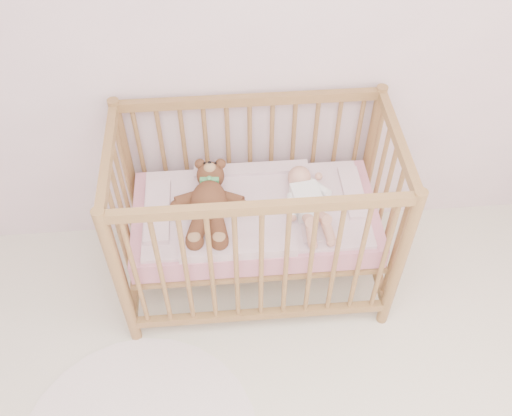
{
  "coord_description": "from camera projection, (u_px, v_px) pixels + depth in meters",
  "views": [
    {
      "loc": [
        -0.12,
        -0.27,
        2.68
      ],
      "look_at": [
        0.02,
        1.55,
        0.62
      ],
      "focal_mm": 40.0,
      "sensor_mm": 36.0,
      "label": 1
    }
  ],
  "objects": [
    {
      "name": "mattress",
      "position": [
        255.0,
        218.0,
        2.89
      ],
      "size": [
        1.22,
        0.62,
        0.13
      ],
      "primitive_type": "cube",
      "color": "pink",
      "rests_on": "crib"
    },
    {
      "name": "teddy_bear",
      "position": [
        209.0,
        203.0,
        2.74
      ],
      "size": [
        0.43,
        0.58,
        0.16
      ],
      "primitive_type": null,
      "rotation": [
        0.0,
        0.0,
        -0.07
      ],
      "color": "brown",
      "rests_on": "blanket"
    },
    {
      "name": "blanket",
      "position": [
        255.0,
        208.0,
        2.83
      ],
      "size": [
        1.1,
        0.58,
        0.06
      ],
      "primitive_type": null,
      "color": "pink",
      "rests_on": "mattress"
    },
    {
      "name": "crib",
      "position": [
        255.0,
        216.0,
        2.87
      ],
      "size": [
        1.36,
        0.76,
        1.0
      ],
      "primitive_type": null,
      "color": "olive",
      "rests_on": "floor"
    },
    {
      "name": "wall_back",
      "position": [
        243.0,
        22.0,
        2.5
      ],
      "size": [
        4.0,
        0.02,
        2.7
      ],
      "primitive_type": "cube",
      "color": "silver",
      "rests_on": "floor"
    },
    {
      "name": "baby",
      "position": [
        308.0,
        198.0,
        2.77
      ],
      "size": [
        0.32,
        0.55,
        0.13
      ],
      "primitive_type": null,
      "rotation": [
        0.0,
        0.0,
        0.13
      ],
      "color": "white",
      "rests_on": "blanket"
    }
  ]
}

